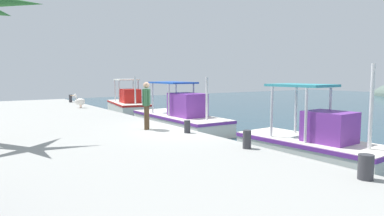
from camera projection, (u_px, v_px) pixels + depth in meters
quay_pier at (34, 157)px, 9.50m from camera, size 36.00×10.00×0.80m
fishing_boat_nearest at (129, 105)px, 24.02m from camera, size 5.67×2.92×2.64m
fishing_boat_second at (180, 118)px, 16.62m from camera, size 6.53×2.17×2.65m
fishing_boat_third at (313, 145)px, 10.26m from camera, size 4.78×2.07×3.02m
pelican at (80, 101)px, 19.63m from camera, size 0.82×0.83×0.82m
fisherman_standing at (147, 103)px, 11.81m from camera, size 0.51×0.42×1.68m
mooring_bollard_nearest at (70, 98)px, 23.60m from camera, size 0.21×0.21×0.55m
mooring_bollard_second at (187, 127)px, 11.14m from camera, size 0.21×0.21×0.42m
mooring_bollard_third at (247, 139)px, 8.76m from camera, size 0.22×0.22×0.48m
mooring_bollard_fourth at (366, 167)px, 6.16m from camera, size 0.27×0.27×0.47m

